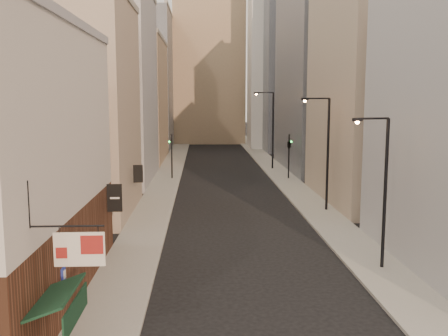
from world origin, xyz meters
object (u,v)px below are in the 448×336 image
streetlamp_near (382,184)px  traffic_light_left (172,149)px  streetlamp_mid (325,147)px  traffic_light_right (289,144)px  streetlamp_far (271,126)px  white_tower (272,44)px  clock_tower (209,56)px

streetlamp_near → traffic_light_left: 32.60m
streetlamp_near → streetlamp_mid: size_ratio=0.89×
streetlamp_near → traffic_light_left: streetlamp_near is taller
traffic_light_right → streetlamp_near: bearing=84.2°
traffic_light_left → traffic_light_right: bearing=-168.8°
streetlamp_mid → traffic_light_right: streetlamp_mid is taller
streetlamp_far → white_tower: bearing=97.8°
streetlamp_mid → traffic_light_right: bearing=83.4°
traffic_light_left → streetlamp_near: bearing=126.7°
white_tower → traffic_light_right: 39.30m
clock_tower → streetlamp_mid: size_ratio=5.03×
white_tower → streetlamp_near: size_ratio=5.24×
traffic_light_left → traffic_light_right: (12.87, -0.68, 0.49)m
streetlamp_near → traffic_light_left: bearing=99.1°
streetlamp_near → traffic_light_left: (-12.44, 30.11, -1.11)m
streetlamp_mid → white_tower: bearing=80.0°
clock_tower → traffic_light_left: (-4.92, -49.63, -14.22)m
traffic_light_left → traffic_light_right: size_ratio=1.00×
clock_tower → traffic_light_right: (7.94, -50.32, -13.73)m
clock_tower → streetlamp_near: bearing=-84.6°
streetlamp_far → traffic_light_left: size_ratio=1.94×
white_tower → clock_tower: bearing=128.2°
clock_tower → traffic_light_right: bearing=-81.0°
streetlamp_far → traffic_light_left: streetlamp_far is taller
white_tower → streetlamp_near: white_tower is taller
clock_tower → traffic_light_left: bearing=-95.7°
streetlamp_mid → traffic_light_left: bearing=121.4°
clock_tower → streetlamp_near: (7.52, -79.74, -13.11)m
white_tower → traffic_light_right: white_tower is taller
traffic_light_right → streetlamp_mid: bearing=85.2°
streetlamp_mid → traffic_light_left: size_ratio=1.79×
streetlamp_far → traffic_light_right: bearing=-67.9°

